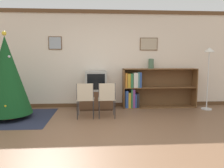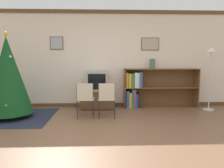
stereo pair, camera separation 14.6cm
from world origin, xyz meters
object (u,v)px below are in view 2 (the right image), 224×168
folding_chair_left (85,98)px  vase (152,64)px  folding_chair_right (107,98)px  standing_lamp (211,62)px  television (97,81)px  bookshelf (147,89)px  christmas_tree (8,75)px  tv_console (97,99)px

folding_chair_left → vase: size_ratio=3.01×
folding_chair_right → standing_lamp: standing_lamp is taller
vase → folding_chair_right: bearing=-140.8°
television → folding_chair_right: television is taller
television → folding_chair_left: (-0.25, -0.93, -0.30)m
bookshelf → vase: size_ratio=7.55×
vase → standing_lamp: (1.46, -0.38, 0.04)m
christmas_tree → vase: bearing=14.4°
tv_console → folding_chair_left: 0.99m
tv_console → folding_chair_left: folding_chair_left is taller
christmas_tree → folding_chair_left: 1.85m
bookshelf → standing_lamp: 1.80m
television → bookshelf: bearing=4.1°
standing_lamp → tv_console: bearing=174.8°
television → bookshelf: size_ratio=0.27×
folding_chair_left → standing_lamp: 3.39m
television → folding_chair_left: 1.01m
folding_chair_left → vase: vase is taller
television → folding_chair_right: 1.01m
television → tv_console: bearing=90.0°
christmas_tree → folding_chair_left: bearing=-4.3°
christmas_tree → folding_chair_right: size_ratio=2.40×
tv_console → bookshelf: size_ratio=0.43×
bookshelf → standing_lamp: standing_lamp is taller
television → folding_chair_left: size_ratio=0.68×
folding_chair_left → standing_lamp: (3.23, 0.66, 0.80)m
vase → standing_lamp: size_ratio=0.16×
television → vase: 1.60m
christmas_tree → tv_console: (2.02, 0.80, -0.73)m
christmas_tree → standing_lamp: 5.04m
christmas_tree → folding_chair_right: bearing=-3.3°
folding_chair_right → christmas_tree: bearing=176.7°
christmas_tree → television: christmas_tree is taller
television → folding_chair_right: size_ratio=0.68×
standing_lamp → folding_chair_right: bearing=-166.4°
standing_lamp → television: bearing=174.8°
folding_chair_left → folding_chair_right: bearing=0.0°
standing_lamp → christmas_tree: bearing=-173.9°
folding_chair_left → vase: 2.20m
folding_chair_left → bookshelf: (1.63, 1.03, 0.07)m
christmas_tree → standing_lamp: christmas_tree is taller
vase → tv_console: bearing=-175.9°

